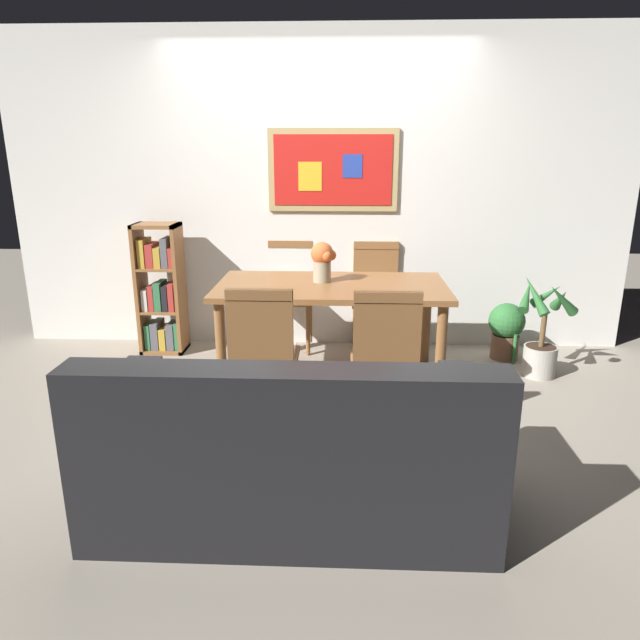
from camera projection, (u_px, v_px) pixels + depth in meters
ground_plane at (310, 404)px, 3.93m from camera, size 12.00×12.00×0.00m
wall_back_with_painting at (319, 193)px, 4.83m from camera, size 5.20×0.14×2.60m
dining_table at (331, 297)px, 4.13m from camera, size 1.63×0.88×0.74m
dining_chair_far_right at (376, 288)px, 4.87m from camera, size 0.40×0.41×0.91m
dining_chair_near_right at (385, 349)px, 3.38m from camera, size 0.40×0.41×0.91m
dining_chair_near_left at (263, 346)px, 3.43m from camera, size 0.40×0.41×0.91m
dining_chair_far_left at (290, 286)px, 4.94m from camera, size 0.40×0.41×0.91m
leather_couch at (292, 456)px, 2.65m from camera, size 1.80×0.84×0.84m
bookshelf at (162, 293)px, 4.82m from camera, size 0.36×0.28×1.08m
potted_ivy at (506, 329)px, 4.71m from camera, size 0.29×0.29×0.54m
potted_palm at (542, 337)px, 4.33m from camera, size 0.44×0.44×0.79m
flower_vase at (323, 259)px, 4.13m from camera, size 0.18×0.18×0.29m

